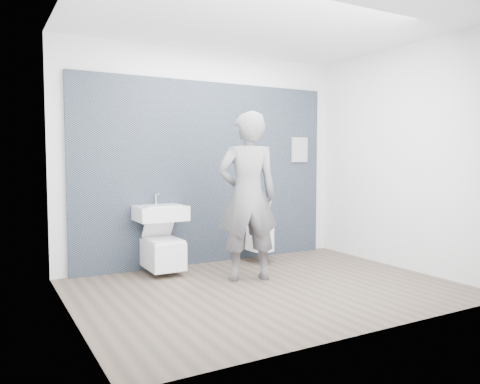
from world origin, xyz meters
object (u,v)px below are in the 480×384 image
visitor (248,197)px  washbasin (161,213)px  toilet_rounded (258,238)px  toilet_square (163,252)px

visitor → washbasin: bearing=-29.5°
washbasin → visitor: (0.76, -0.80, 0.22)m
toilet_rounded → visitor: bearing=-128.7°
toilet_square → toilet_rounded: toilet_square is taller
toilet_rounded → washbasin: bearing=177.7°
toilet_square → toilet_rounded: (1.36, 0.01, 0.06)m
toilet_rounded → toilet_square: bearing=-179.7°
toilet_square → toilet_rounded: bearing=0.3°
toilet_rounded → visitor: size_ratio=0.29×
toilet_square → visitor: visitor is taller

